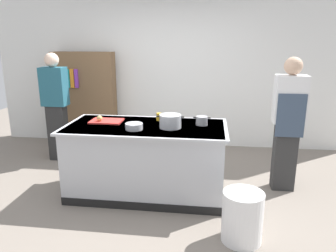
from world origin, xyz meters
TOP-DOWN VIEW (x-y plane):
  - ground_plane at (0.00, 0.00)m, footprint 10.00×10.00m
  - back_wall at (0.00, 2.10)m, footprint 6.40×0.12m
  - counter_island at (0.00, -0.00)m, footprint 1.98×0.98m
  - cutting_board at (-0.53, 0.12)m, footprint 0.40×0.28m
  - onion at (-0.61, 0.07)m, footprint 0.07×0.07m
  - stock_pot at (0.31, -0.05)m, footprint 0.33×0.26m
  - sauce_pan at (0.68, 0.13)m, footprint 0.21×0.15m
  - mixing_bowl at (-0.10, -0.19)m, footprint 0.21×0.21m
  - juice_cup at (0.12, 0.27)m, footprint 0.07×0.07m
  - trash_bin at (1.12, -0.88)m, footprint 0.40×0.40m
  - person_chef at (1.76, 0.37)m, footprint 0.38×0.25m
  - person_guest at (-1.66, 1.02)m, footprint 0.38×0.24m
  - bookshelf at (-1.48, 1.80)m, footprint 1.10×0.31m

SIDE VIEW (x-z plane):
  - ground_plane at x=0.00m, z-range 0.00..0.00m
  - trash_bin at x=1.12m, z-range 0.00..0.51m
  - counter_island at x=0.00m, z-range 0.02..0.92m
  - bookshelf at x=-1.48m, z-range 0.00..1.70m
  - cutting_board at x=-0.53m, z-range 0.90..0.92m
  - person_guest at x=-1.66m, z-range 0.05..1.77m
  - person_chef at x=1.76m, z-range 0.05..1.77m
  - mixing_bowl at x=-0.10m, z-range 0.90..0.98m
  - juice_cup at x=0.12m, z-range 0.90..1.00m
  - sauce_pan at x=0.68m, z-range 0.90..1.01m
  - onion at x=-0.61m, z-range 0.92..0.99m
  - stock_pot at x=0.31m, z-range 0.90..1.06m
  - back_wall at x=0.00m, z-range 0.00..3.00m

